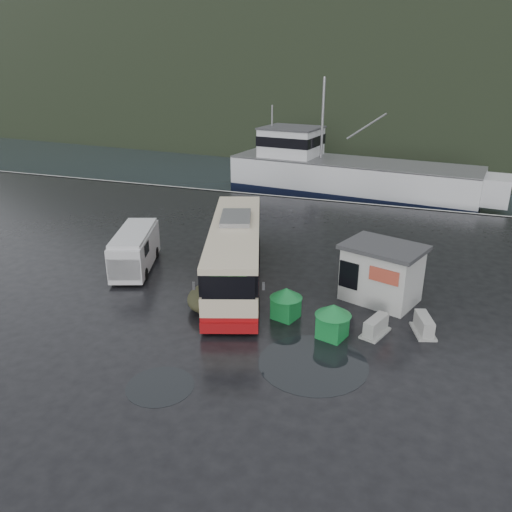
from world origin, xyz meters
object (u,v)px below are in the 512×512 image
(waste_bin_right, at_px, (286,318))
(ticket_kiosk, at_px, (379,300))
(white_van, at_px, (137,268))
(dome_tent, at_px, (207,307))
(fishing_trawler, at_px, (351,182))
(coach_bus, at_px, (236,280))
(jersey_barrier_a, at_px, (423,333))
(waste_bin_left, at_px, (332,337))
(jersey_barrier_b, at_px, (375,334))

(waste_bin_right, height_order, ticket_kiosk, ticket_kiosk)
(white_van, height_order, dome_tent, white_van)
(ticket_kiosk, bearing_deg, fishing_trawler, 121.70)
(waste_bin_right, height_order, fishing_trawler, fishing_trawler)
(waste_bin_right, bearing_deg, white_van, 164.13)
(coach_bus, distance_m, jersey_barrier_a, 10.02)
(ticket_kiosk, bearing_deg, coach_bus, -159.01)
(waste_bin_left, bearing_deg, jersey_barrier_b, 27.44)
(waste_bin_right, relative_size, fishing_trawler, 0.05)
(waste_bin_right, distance_m, jersey_barrier_b, 4.07)
(waste_bin_left, height_order, ticket_kiosk, ticket_kiosk)
(fishing_trawler, bearing_deg, ticket_kiosk, -69.95)
(jersey_barrier_b, bearing_deg, ticket_kiosk, 94.05)
(jersey_barrier_a, bearing_deg, dome_tent, -174.15)
(waste_bin_right, xyz_separation_m, fishing_trawler, (-1.90, 28.65, 0.00))
(white_van, bearing_deg, ticket_kiosk, -17.58)
(waste_bin_left, xyz_separation_m, dome_tent, (-6.20, 0.70, 0.00))
(ticket_kiosk, height_order, jersey_barrier_a, ticket_kiosk)
(waste_bin_left, bearing_deg, waste_bin_right, 157.09)
(jersey_barrier_a, bearing_deg, ticket_kiosk, 129.62)
(coach_bus, relative_size, waste_bin_left, 7.67)
(ticket_kiosk, xyz_separation_m, jersey_barrier_a, (2.19, -2.65, 0.00))
(waste_bin_right, xyz_separation_m, jersey_barrier_b, (4.07, -0.11, 0.00))
(ticket_kiosk, bearing_deg, waste_bin_left, -89.58)
(dome_tent, xyz_separation_m, jersey_barrier_a, (9.85, 1.01, 0.00))
(white_van, bearing_deg, coach_bus, -16.85)
(ticket_kiosk, bearing_deg, jersey_barrier_a, -31.42)
(ticket_kiosk, distance_m, fishing_trawler, 25.93)
(waste_bin_left, distance_m, dome_tent, 6.24)
(dome_tent, height_order, jersey_barrier_b, dome_tent)
(waste_bin_left, bearing_deg, dome_tent, 173.52)
(white_van, xyz_separation_m, waste_bin_right, (9.67, -2.75, 0.00))
(waste_bin_left, height_order, fishing_trawler, fishing_trawler)
(dome_tent, bearing_deg, waste_bin_right, 4.37)
(white_van, bearing_deg, jersey_barrier_a, -27.57)
(waste_bin_left, relative_size, waste_bin_right, 1.04)
(waste_bin_left, distance_m, fishing_trawler, 29.95)
(coach_bus, relative_size, dome_tent, 4.62)
(waste_bin_right, bearing_deg, jersey_barrier_a, 6.78)
(waste_bin_right, height_order, dome_tent, waste_bin_right)
(fishing_trawler, bearing_deg, waste_bin_left, -74.52)
(waste_bin_right, bearing_deg, fishing_trawler, 93.79)
(waste_bin_left, height_order, jersey_barrier_a, waste_bin_left)
(jersey_barrier_a, bearing_deg, jersey_barrier_b, -156.99)
(coach_bus, xyz_separation_m, jersey_barrier_a, (9.74, -2.38, 0.00))
(coach_bus, relative_size, white_van, 2.18)
(white_van, distance_m, waste_bin_right, 10.05)
(white_van, bearing_deg, dome_tent, -47.73)
(dome_tent, relative_size, jersey_barrier_b, 1.65)
(jersey_barrier_a, relative_size, jersey_barrier_b, 1.01)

